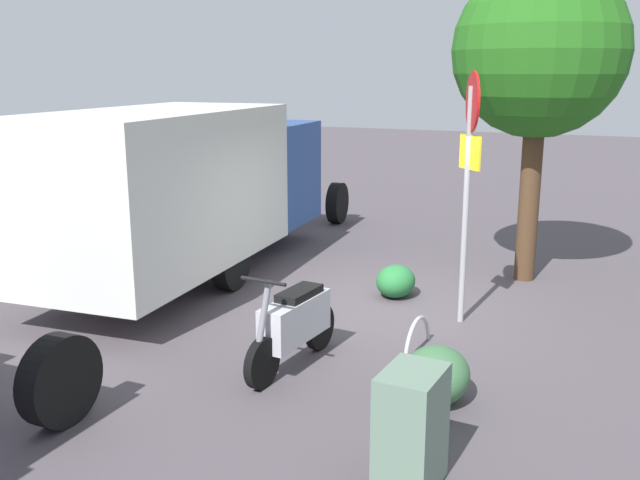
{
  "coord_description": "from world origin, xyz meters",
  "views": [
    {
      "loc": [
        9.42,
        2.84,
        3.33
      ],
      "look_at": [
        1.26,
        -0.62,
        1.18
      ],
      "focal_mm": 39.62,
      "sensor_mm": 36.0,
      "label": 1
    }
  ],
  "objects_px": {
    "motorcycle": "(294,323)",
    "box_truck_near": "(193,181)",
    "bike_rack_hoop": "(417,350)",
    "stop_sign": "(469,159)",
    "utility_cabinet": "(411,429)",
    "street_tree": "(540,53)"
  },
  "relations": [
    {
      "from": "motorcycle",
      "to": "street_tree",
      "type": "relative_size",
      "value": 0.37
    },
    {
      "from": "motorcycle",
      "to": "utility_cabinet",
      "type": "bearing_deg",
      "value": 52.5
    },
    {
      "from": "motorcycle",
      "to": "stop_sign",
      "type": "xyz_separation_m",
      "value": [
        -2.22,
        1.46,
        1.69
      ]
    },
    {
      "from": "bike_rack_hoop",
      "to": "motorcycle",
      "type": "bearing_deg",
      "value": -49.36
    },
    {
      "from": "box_truck_near",
      "to": "bike_rack_hoop",
      "type": "height_order",
      "value": "box_truck_near"
    },
    {
      "from": "utility_cabinet",
      "to": "bike_rack_hoop",
      "type": "xyz_separation_m",
      "value": [
        -2.83,
        -0.71,
        -0.5
      ]
    },
    {
      "from": "street_tree",
      "to": "utility_cabinet",
      "type": "xyz_separation_m",
      "value": [
        6.44,
        -0.09,
        -3.07
      ]
    },
    {
      "from": "bike_rack_hoop",
      "to": "box_truck_near",
      "type": "bearing_deg",
      "value": -112.63
    },
    {
      "from": "motorcycle",
      "to": "utility_cabinet",
      "type": "relative_size",
      "value": 1.79
    },
    {
      "from": "utility_cabinet",
      "to": "bike_rack_hoop",
      "type": "bearing_deg",
      "value": -165.87
    },
    {
      "from": "stop_sign",
      "to": "bike_rack_hoop",
      "type": "height_order",
      "value": "stop_sign"
    },
    {
      "from": "stop_sign",
      "to": "street_tree",
      "type": "xyz_separation_m",
      "value": [
        -2.4,
        0.52,
        1.36
      ]
    },
    {
      "from": "box_truck_near",
      "to": "stop_sign",
      "type": "distance_m",
      "value": 4.66
    },
    {
      "from": "box_truck_near",
      "to": "bike_rack_hoop",
      "type": "xyz_separation_m",
      "value": [
        1.79,
        4.3,
        -1.56
      ]
    },
    {
      "from": "box_truck_near",
      "to": "motorcycle",
      "type": "height_order",
      "value": "box_truck_near"
    },
    {
      "from": "stop_sign",
      "to": "bike_rack_hoop",
      "type": "xyz_separation_m",
      "value": [
        1.21,
        -0.28,
        -2.21
      ]
    },
    {
      "from": "motorcycle",
      "to": "stop_sign",
      "type": "relative_size",
      "value": 0.55
    },
    {
      "from": "box_truck_near",
      "to": "motorcycle",
      "type": "relative_size",
      "value": 4.71
    },
    {
      "from": "motorcycle",
      "to": "box_truck_near",
      "type": "bearing_deg",
      "value": -125.49
    },
    {
      "from": "stop_sign",
      "to": "box_truck_near",
      "type": "bearing_deg",
      "value": -97.21
    },
    {
      "from": "motorcycle",
      "to": "street_tree",
      "type": "distance_m",
      "value": 5.88
    },
    {
      "from": "box_truck_near",
      "to": "utility_cabinet",
      "type": "xyz_separation_m",
      "value": [
        4.62,
        5.01,
        -1.05
      ]
    }
  ]
}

